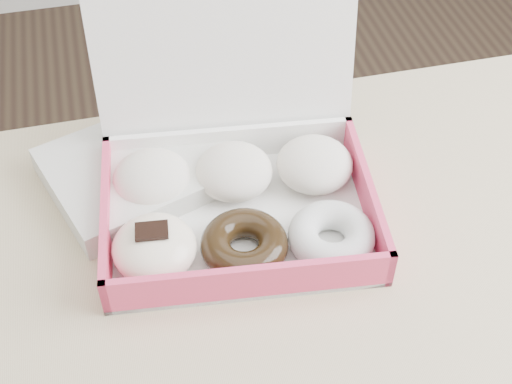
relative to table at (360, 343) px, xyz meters
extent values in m
cube|color=tan|center=(0.00, 0.00, 0.06)|extent=(1.20, 0.80, 0.04)
cube|color=white|center=(-0.11, 0.15, 0.08)|extent=(0.35, 0.27, 0.01)
cube|color=#E83F66|center=(-0.13, 0.04, 0.11)|extent=(0.32, 0.04, 0.05)
cube|color=white|center=(-0.10, 0.27, 0.11)|extent=(0.32, 0.04, 0.05)
cube|color=#E83F66|center=(-0.27, 0.17, 0.11)|extent=(0.04, 0.24, 0.05)
cube|color=#E83F66|center=(0.04, 0.14, 0.11)|extent=(0.04, 0.24, 0.05)
cube|color=white|center=(-0.10, 0.29, 0.20)|extent=(0.33, 0.08, 0.24)
ellipsoid|color=silver|center=(-0.21, 0.22, 0.11)|extent=(0.11, 0.11, 0.05)
ellipsoid|color=silver|center=(-0.11, 0.21, 0.11)|extent=(0.11, 0.11, 0.05)
ellipsoid|color=silver|center=(0.00, 0.20, 0.11)|extent=(0.11, 0.11, 0.05)
ellipsoid|color=#FDE9CB|center=(-0.22, 0.11, 0.11)|extent=(0.11, 0.11, 0.05)
cube|color=black|center=(-0.22, 0.11, 0.14)|extent=(0.04, 0.03, 0.00)
torus|color=black|center=(-0.12, 0.10, 0.10)|extent=(0.11, 0.11, 0.04)
torus|color=white|center=(-0.02, 0.09, 0.10)|extent=(0.11, 0.11, 0.04)
cube|color=white|center=(-0.22, 0.26, 0.10)|extent=(0.28, 0.25, 0.04)
camera|label=1|loc=(-0.23, -0.42, 0.74)|focal=50.00mm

